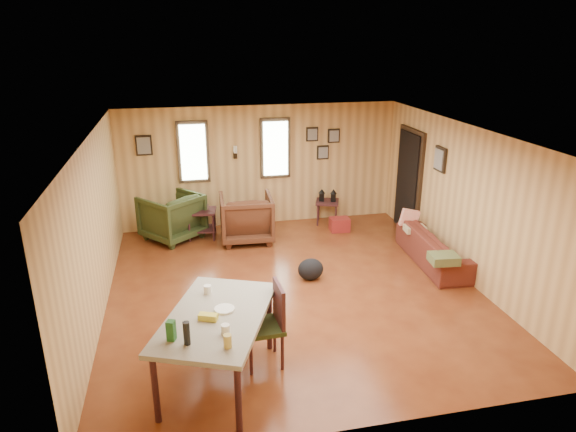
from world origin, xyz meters
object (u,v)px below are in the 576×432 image
Objects in this scene: sofa at (438,242)px; recliner_brown at (246,216)px; recliner_green at (172,214)px; side_table at (327,200)px; dining_table at (216,321)px; end_table at (202,219)px.

sofa is 1.97× the size of recliner_brown.
recliner_green is (-4.38, 2.06, 0.11)m from sofa.
side_table is at bearing 33.13° from sofa.
recliner_brown is 1.41m from recliner_green.
side_table is (-1.28, 2.25, 0.12)m from sofa.
dining_table reaches higher than sofa.
recliner_green is 3.11m from side_table.
recliner_brown reaches higher than side_table.
sofa is at bearing 53.92° from dining_table.
dining_table reaches higher than end_table.
recliner_brown is at bearing 100.02° from dining_table.
side_table is (3.10, 0.19, 0.01)m from recliner_green.
dining_table is at bearing -91.01° from end_table.
recliner_brown is at bearing -21.17° from end_table.
recliner_brown is (-3.02, 1.68, 0.11)m from sofa.
end_table is (-3.83, 2.00, 0.00)m from sofa.
recliner_green is 0.50× the size of dining_table.
sofa is at bearing 115.22° from recliner_green.
recliner_brown is at bearing -162.00° from side_table.
recliner_brown is 1.01× the size of recliner_green.
end_table is 4.43m from dining_table.
dining_table is at bearing 125.12° from sofa.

